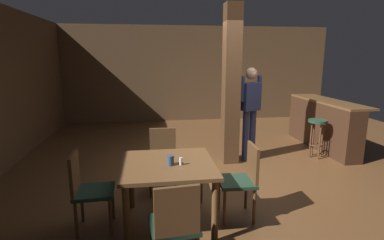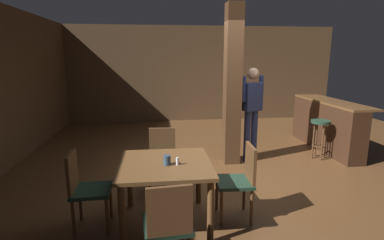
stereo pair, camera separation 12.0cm
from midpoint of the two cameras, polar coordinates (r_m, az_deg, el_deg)
ground_plane at (r=5.10m, az=10.45°, el=-10.25°), size 10.80×10.80×0.00m
wall_back at (r=9.13m, az=2.44°, el=8.76°), size 8.00×0.10×2.80m
pillar at (r=5.35m, az=8.37°, el=6.37°), size 0.28×0.28×2.80m
dining_table at (r=3.45m, az=-4.10°, el=-9.84°), size 1.03×1.03×0.74m
chair_east at (r=3.67m, az=10.15°, el=-10.74°), size 0.44×0.44×0.89m
chair_west at (r=3.57m, az=-18.92°, el=-11.84°), size 0.43×0.43×0.89m
chair_north at (r=4.34m, az=-4.89°, el=-6.93°), size 0.44×0.44×0.89m
chair_south at (r=2.72m, az=-3.23°, el=-19.07°), size 0.46×0.46×0.89m
napkin_cup at (r=3.33m, az=-3.74°, el=-7.64°), size 0.08×0.08×0.11m
salt_shaker at (r=3.33m, az=-1.75°, el=-7.86°), size 0.03×0.03×0.08m
standing_person at (r=5.57m, az=11.91°, el=2.32°), size 0.47×0.31×1.72m
bar_counter at (r=6.88m, az=24.58°, el=-0.79°), size 0.56×2.20×1.02m
bar_stool_near at (r=6.15m, az=23.74°, el=-1.75°), size 0.36×0.36×0.74m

